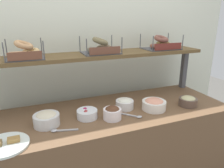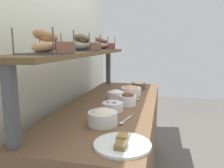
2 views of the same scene
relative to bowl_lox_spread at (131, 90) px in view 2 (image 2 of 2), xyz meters
The scene contains 17 objects.
back_wall 0.79m from the bowl_lox_spread, 116.38° to the left, with size 3.16×0.06×2.40m, color silver.
deli_counter 0.58m from the bowl_lox_spread, 162.01° to the left, with size 1.96×0.70×0.85m, color brown.
shelf_riser_left 1.31m from the bowl_lox_spread, 163.20° to the left, with size 0.05×0.05×0.40m, color #4C4C51.
shelf_riser_right 0.72m from the bowl_lox_spread, 32.31° to the left, with size 0.05×0.05×0.40m, color #4C4C51.
upper_shelf 0.62m from the bowl_lox_spread, 130.88° to the left, with size 1.92×0.32×0.03m, color brown.
bowl_lox_spread is the anchor object (origin of this frame).
bowl_chocolate_spread 0.38m from the bowl_lox_spread, behind, with size 0.14×0.14×0.10m.
bowl_beet_salad 0.56m from the bowl_lox_spread, behind, with size 0.16×0.16×0.07m.
bowl_potato_salad 0.85m from the bowl_lox_spread, behind, with size 0.18×0.18×0.10m.
bowl_cream_cheese 0.24m from the bowl_lox_spread, 153.28° to the left, with size 0.15×0.15×0.09m.
bowl_hummus 0.32m from the bowl_lox_spread, ahead, with size 0.15×0.15×0.08m.
serving_plate_white 1.11m from the bowl_lox_spread, behind, with size 0.28×0.28×0.04m.
serving_spoon_near_plate 0.78m from the bowl_lox_spread, behind, with size 0.18×0.06×0.01m.
serving_spoon_by_edge 0.22m from the bowl_lox_spread, 163.82° to the right, with size 0.14×0.14×0.01m.
bagel_basket_sesame 1.10m from the bowl_lox_spread, 159.40° to the left, with size 0.27×0.26×0.14m.
bagel_basket_poppy 0.66m from the bowl_lox_spread, 132.64° to the left, with size 0.31×0.26×0.14m.
bagel_basket_cinnamon_raisin 0.64m from the bowl_lox_spread, 52.77° to the left, with size 0.34×0.25×0.14m.
Camera 2 is at (-1.76, -0.40, 1.33)m, focal length 35.39 mm.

